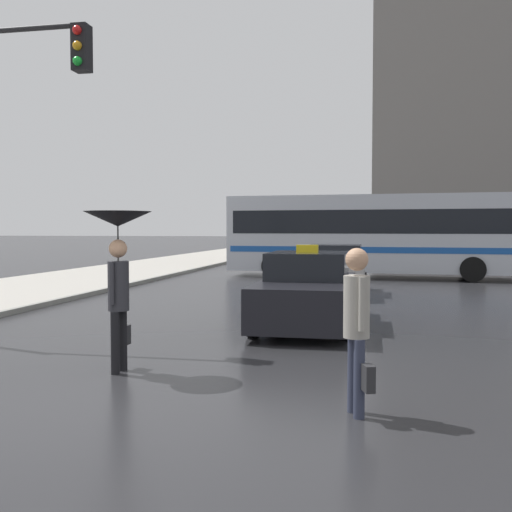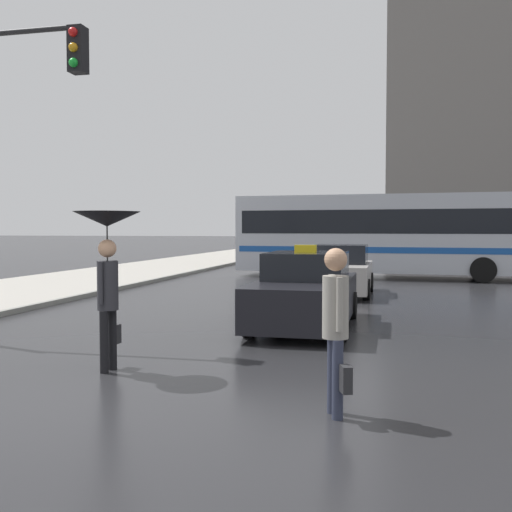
# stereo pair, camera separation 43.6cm
# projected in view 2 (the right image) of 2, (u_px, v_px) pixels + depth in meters

# --- Properties ---
(ground_plane) EXTENTS (300.00, 300.00, 0.00)m
(ground_plane) POSITION_uv_depth(u_px,v_px,m) (47.00, 418.00, 6.36)
(ground_plane) COLOR #262628
(taxi) EXTENTS (1.91, 4.43, 1.69)m
(taxi) POSITION_uv_depth(u_px,v_px,m) (306.00, 293.00, 12.30)
(taxi) COLOR black
(taxi) RESTS_ON ground_plane
(sedan_red) EXTENTS (1.91, 4.02, 1.52)m
(sedan_red) POSITION_uv_depth(u_px,v_px,m) (340.00, 272.00, 18.32)
(sedan_red) COLOR #B7B2AD
(sedan_red) RESTS_ON ground_plane
(city_bus) EXTENTS (11.66, 3.41, 3.37)m
(city_bus) POSITION_uv_depth(u_px,v_px,m) (378.00, 232.00, 24.56)
(city_bus) COLOR #B2B7C1
(city_bus) RESTS_ON ground_plane
(pedestrian_with_umbrella) EXTENTS (0.93, 0.93, 2.26)m
(pedestrian_with_umbrella) POSITION_uv_depth(u_px,v_px,m) (107.00, 248.00, 8.39)
(pedestrian_with_umbrella) COLOR black
(pedestrian_with_umbrella) RESTS_ON ground_plane
(pedestrian_man) EXTENTS (0.39, 0.55, 1.81)m
(pedestrian_man) POSITION_uv_depth(u_px,v_px,m) (336.00, 320.00, 6.38)
(pedestrian_man) COLOR #2D3347
(pedestrian_man) RESTS_ON ground_plane
(building_tower_near) EXTENTS (13.37, 9.38, 35.52)m
(building_tower_near) POSITION_uv_depth(u_px,v_px,m) (485.00, 6.00, 42.23)
(building_tower_near) COLOR gray
(building_tower_near) RESTS_ON ground_plane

